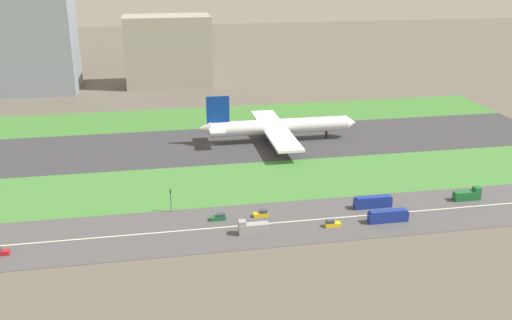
% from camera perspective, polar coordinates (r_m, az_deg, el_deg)
% --- Properties ---
extents(ground_plane, '(800.00, 800.00, 0.00)m').
position_cam_1_polar(ground_plane, '(230.29, -4.38, 1.47)').
color(ground_plane, '#5B564C').
extents(runway, '(280.00, 46.00, 0.10)m').
position_cam_1_polar(runway, '(230.27, -4.38, 1.49)').
color(runway, '#38383D').
rests_on(runway, ground_plane).
extents(grass_median_north, '(280.00, 36.00, 0.10)m').
position_cam_1_polar(grass_median_north, '(269.30, -5.37, 4.20)').
color(grass_median_north, '#3D7A33').
rests_on(grass_median_north, ground_plane).
extents(grass_median_south, '(280.00, 36.00, 0.10)m').
position_cam_1_polar(grass_median_south, '(192.07, -3.01, -2.33)').
color(grass_median_south, '#427F38').
rests_on(grass_median_south, ground_plane).
extents(highway, '(280.00, 28.00, 0.10)m').
position_cam_1_polar(highway, '(163.19, -1.49, -6.53)').
color(highway, '#4C4C4F').
rests_on(highway, ground_plane).
extents(highway_centerline, '(266.00, 0.50, 0.01)m').
position_cam_1_polar(highway_centerline, '(163.17, -1.49, -6.51)').
color(highway_centerline, silver).
rests_on(highway_centerline, highway).
extents(airliner, '(65.00, 56.00, 19.70)m').
position_cam_1_polar(airliner, '(232.43, 1.98, 3.31)').
color(airliner, white).
rests_on(airliner, runway).
extents(truck_1, '(8.40, 2.50, 4.00)m').
position_cam_1_polar(truck_1, '(158.42, -0.31, -6.72)').
color(truck_1, '#99999E').
rests_on(truck_1, highway).
extents(bus_1, '(11.60, 2.50, 3.50)m').
position_cam_1_polar(bus_1, '(169.04, 12.92, -5.42)').
color(bus_1, navy).
rests_on(bus_1, highway).
extents(car_2, '(4.40, 1.80, 2.00)m').
position_cam_1_polar(car_2, '(163.86, 7.53, -6.25)').
color(car_2, yellow).
rests_on(car_2, highway).
extents(car_3, '(4.40, 1.80, 2.00)m').
position_cam_1_polar(car_3, '(166.58, -3.69, -5.65)').
color(car_3, '#19662D').
rests_on(car_3, highway).
extents(bus_0, '(11.60, 2.50, 3.50)m').
position_cam_1_polar(bus_0, '(177.14, 11.47, -4.09)').
color(bus_0, navy).
rests_on(bus_0, highway).
extents(truck_0, '(8.40, 2.50, 4.00)m').
position_cam_1_polar(truck_0, '(190.54, 20.18, -3.26)').
color(truck_0, '#19662D').
rests_on(truck_0, highway).
extents(car_0, '(4.40, 1.80, 2.00)m').
position_cam_1_polar(car_0, '(168.32, 0.56, -5.32)').
color(car_0, yellow).
rests_on(car_0, highway).
extents(traffic_light, '(0.36, 0.50, 7.20)m').
position_cam_1_polar(traffic_light, '(171.62, -8.43, -3.80)').
color(traffic_light, '#4C4C51').
rests_on(traffic_light, highway).
extents(terminal_building, '(56.64, 37.48, 51.97)m').
position_cam_1_polar(terminal_building, '(341.30, -22.24, 10.63)').
color(terminal_building, gray).
rests_on(terminal_building, ground_plane).
extents(hangar_building, '(47.76, 25.83, 39.12)m').
position_cam_1_polar(hangar_building, '(335.73, -8.69, 10.62)').
color(hangar_building, '#9E998E').
rests_on(hangar_building, ground_plane).
extents(fuel_tank_west, '(25.62, 25.62, 16.78)m').
position_cam_1_polar(fuel_tank_west, '(382.53, -6.92, 10.13)').
color(fuel_tank_west, silver).
rests_on(fuel_tank_west, ground_plane).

